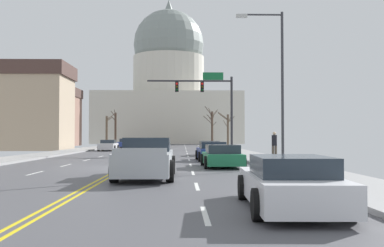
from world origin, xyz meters
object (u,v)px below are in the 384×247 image
at_px(pedestrian_00, 274,144).
at_px(sedan_near_04, 289,184).
at_px(sedan_near_00, 209,149).
at_px(sedan_near_01, 212,152).
at_px(pickup_truck_near_03, 146,159).
at_px(street_lamp_right, 276,74).
at_px(sedan_oncoming_02, 130,142).
at_px(sedan_near_02, 222,156).
at_px(sedan_oncoming_01, 126,143).
at_px(sedan_oncoming_00, 108,146).
at_px(signal_gantry, 209,95).

bearing_deg(pedestrian_00, sedan_near_04, -101.01).
relative_size(sedan_near_04, pedestrian_00, 2.62).
bearing_deg(sedan_near_04, sedan_near_00, 90.27).
xyz_separation_m(sedan_near_01, pickup_truck_near_03, (-3.45, -11.88, 0.13)).
bearing_deg(sedan_near_04, pickup_truck_near_03, 116.90).
bearing_deg(sedan_near_01, sedan_near_04, -88.83).
relative_size(street_lamp_right, sedan_near_00, 1.86).
distance_m(sedan_near_00, sedan_oncoming_02, 35.70).
xyz_separation_m(sedan_near_02, pedestrian_00, (3.88, 5.13, 0.58)).
xyz_separation_m(sedan_near_00, sedan_near_04, (0.13, -26.94, -0.01)).
bearing_deg(street_lamp_right, sedan_oncoming_01, 107.86).
bearing_deg(sedan_near_01, street_lamp_right, -67.68).
bearing_deg(sedan_near_04, pedestrian_00, 78.99).
height_order(sedan_near_00, sedan_near_01, sedan_near_01).
bearing_deg(sedan_oncoming_01, pickup_truck_near_03, -81.66).
xyz_separation_m(street_lamp_right, sedan_oncoming_00, (-13.06, 26.40, -4.28)).
bearing_deg(sedan_near_04, sedan_oncoming_01, 101.23).
xyz_separation_m(street_lamp_right, sedan_near_04, (-2.44, -12.53, -4.29)).
distance_m(signal_gantry, sedan_near_04, 30.73).
height_order(street_lamp_right, sedan_near_00, street_lamp_right).
bearing_deg(signal_gantry, sedan_near_01, -92.27).
xyz_separation_m(signal_gantry, pickup_truck_near_03, (-3.88, -22.78, -4.66)).
bearing_deg(sedan_near_04, sedan_oncoming_00, 105.25).
height_order(signal_gantry, sedan_oncoming_00, signal_gantry).
relative_size(signal_gantry, street_lamp_right, 1.00).
height_order(sedan_oncoming_01, pedestrian_00, pedestrian_00).
relative_size(signal_gantry, pedestrian_00, 4.42).
relative_size(sedan_oncoming_00, sedan_oncoming_01, 0.98).
bearing_deg(sedan_near_04, sedan_oncoming_02, 100.02).
relative_size(street_lamp_right, sedan_near_01, 1.82).
height_order(sedan_near_01, pickup_truck_near_03, pickup_truck_near_03).
bearing_deg(sedan_near_02, sedan_oncoming_02, 102.43).
bearing_deg(pickup_truck_near_03, sedan_near_02, 58.46).
bearing_deg(street_lamp_right, sedan_near_01, 112.32).
bearing_deg(sedan_near_00, sedan_near_02, -90.66).
xyz_separation_m(sedan_near_01, sedan_near_02, (0.12, -6.08, -0.03)).
bearing_deg(pickup_truck_near_03, sedan_oncoming_01, 98.34).
xyz_separation_m(sedan_near_04, sedan_oncoming_00, (-10.61, 38.93, 0.00)).
xyz_separation_m(sedan_near_01, sedan_near_04, (0.40, -19.46, -0.02)).
bearing_deg(sedan_near_04, signal_gantry, 89.93).
bearing_deg(street_lamp_right, sedan_oncoming_02, 105.26).
distance_m(sedan_near_01, sedan_oncoming_00, 21.99).
height_order(sedan_near_02, sedan_oncoming_01, sedan_oncoming_01).
height_order(street_lamp_right, sedan_oncoming_00, street_lamp_right).
bearing_deg(sedan_near_00, sedan_near_04, -89.73).
bearing_deg(sedan_near_02, sedan_oncoming_00, 112.01).
relative_size(sedan_near_04, sedan_oncoming_02, 1.10).
bearing_deg(sedan_near_02, sedan_oncoming_01, 104.54).
xyz_separation_m(street_lamp_right, pedestrian_00, (1.16, 5.97, -3.73)).
height_order(sedan_near_02, pickup_truck_near_03, pickup_truck_near_03).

